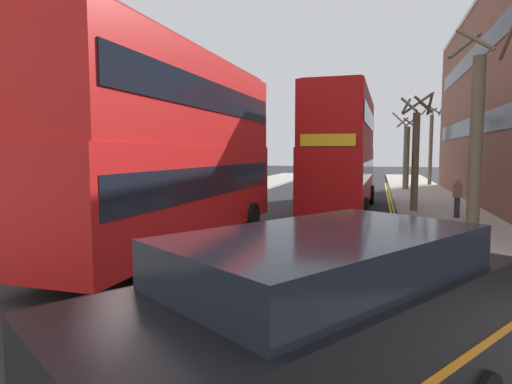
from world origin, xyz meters
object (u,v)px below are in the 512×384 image
object	(u,v)px
double_decker_bus_oncoming	(343,149)
pedestrian_far	(457,197)
double_decker_bus_away	(176,146)
taxi_minivan	(308,349)

from	to	relation	value
double_decker_bus_oncoming	pedestrian_far	world-z (taller)	double_decker_bus_oncoming
double_decker_bus_oncoming	pedestrian_far	bearing A→B (deg)	-19.86
double_decker_bus_away	pedestrian_far	distance (m)	12.08
double_decker_bus_away	pedestrian_far	xyz separation A→B (m)	(8.88, 7.94, -2.04)
double_decker_bus_oncoming	taxi_minivan	bearing A→B (deg)	-86.40
taxi_minivan	pedestrian_far	world-z (taller)	taxi_minivan
double_decker_bus_away	taxi_minivan	bearing A→B (deg)	-56.78
taxi_minivan	double_decker_bus_away	bearing A→B (deg)	123.22
double_decker_bus_away	taxi_minivan	xyz separation A→B (m)	(5.12, -7.82, -1.96)
double_decker_bus_oncoming	taxi_minivan	distance (m)	17.66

